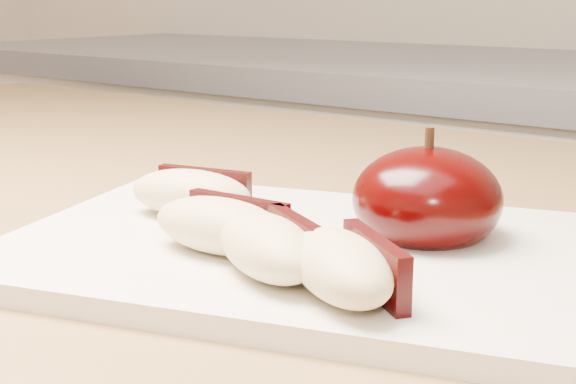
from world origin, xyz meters
The scene contains 6 objects.
cutting_board centered at (0.04, 0.39, 0.91)m, with size 0.29×0.21×0.01m, color silver.
apple_half centered at (0.09, 0.44, 0.93)m, with size 0.10×0.10×0.06m.
apple_wedge_a centered at (-0.03, 0.39, 0.92)m, with size 0.08×0.05×0.03m.
apple_wedge_b centered at (0.02, 0.35, 0.92)m, with size 0.08×0.04×0.03m.
apple_wedge_c centered at (0.06, 0.34, 0.92)m, with size 0.08×0.07×0.03m.
apple_wedge_d centered at (0.11, 0.34, 0.92)m, with size 0.08×0.07×0.03m.
Camera 1 is at (0.28, 0.08, 1.03)m, focal length 50.00 mm.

